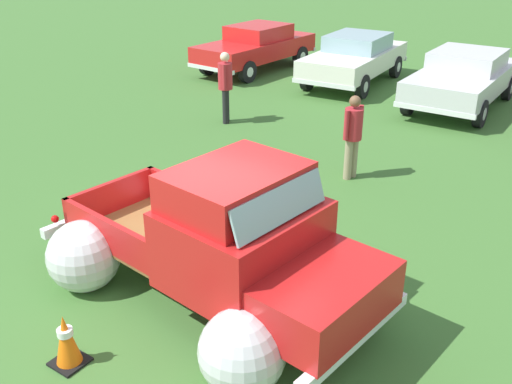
# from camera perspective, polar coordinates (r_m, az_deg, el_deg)

# --- Properties ---
(ground_plane) EXTENTS (80.00, 80.00, 0.00)m
(ground_plane) POSITION_cam_1_polar(r_m,az_deg,el_deg) (7.69, -4.83, -9.89)
(ground_plane) COLOR #3D6B2D
(vintage_pickup_truck) EXTENTS (4.81, 3.18, 1.96)m
(vintage_pickup_truck) POSITION_cam_1_polar(r_m,az_deg,el_deg) (7.05, -2.83, -6.07)
(vintage_pickup_truck) COLOR black
(vintage_pickup_truck) RESTS_ON ground
(show_car_0) EXTENTS (2.07, 4.55, 1.43)m
(show_car_0) POSITION_cam_1_polar(r_m,az_deg,el_deg) (19.23, 0.01, 14.23)
(show_car_0) COLOR black
(show_car_0) RESTS_ON ground
(show_car_1) EXTENTS (2.11, 4.49, 1.43)m
(show_car_1) POSITION_cam_1_polar(r_m,az_deg,el_deg) (17.79, 9.75, 13.00)
(show_car_1) COLOR black
(show_car_1) RESTS_ON ground
(show_car_2) EXTENTS (1.99, 4.44, 1.43)m
(show_car_2) POSITION_cam_1_polar(r_m,az_deg,el_deg) (16.10, 19.80, 10.65)
(show_car_2) COLOR black
(show_car_2) RESTS_ON ground
(spectator_0) EXTENTS (0.47, 0.50, 1.69)m
(spectator_0) POSITION_cam_1_polar(r_m,az_deg,el_deg) (13.86, -3.05, 10.69)
(spectator_0) COLOR black
(spectator_0) RESTS_ON ground
(spectator_1) EXTENTS (0.39, 0.54, 1.59)m
(spectator_1) POSITION_cam_1_polar(r_m,az_deg,el_deg) (10.80, 9.54, 5.83)
(spectator_1) COLOR gray
(spectator_1) RESTS_ON ground
(lane_cone_0) EXTENTS (0.36, 0.36, 0.63)m
(lane_cone_0) POSITION_cam_1_polar(r_m,az_deg,el_deg) (6.74, -18.23, -13.74)
(lane_cone_0) COLOR black
(lane_cone_0) RESTS_ON ground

